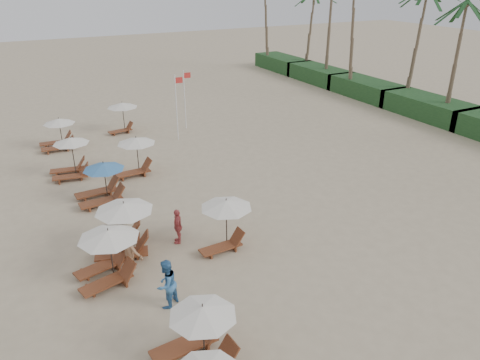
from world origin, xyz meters
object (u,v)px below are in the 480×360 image
inland_station_1 (134,154)px  beachgoer_mid_b (130,251)px  lounger_station_4 (100,185)px  lounger_station_1 (194,341)px  beachgoer_mid_a (166,284)px  lounger_station_6 (57,135)px  flag_pole_near (177,105)px  lounger_station_5 (69,159)px  inland_station_2 (121,113)px  lounger_station_2 (105,256)px  beachgoer_far_a (178,226)px  inland_station_0 (224,219)px  lounger_station_3 (120,229)px

inland_station_1 → beachgoer_mid_b: inland_station_1 is taller
lounger_station_4 → inland_station_1: 3.60m
lounger_station_1 → beachgoer_mid_a: (0.16, 2.99, -0.00)m
lounger_station_6 → flag_pole_near: (7.92, -2.01, 1.61)m
lounger_station_5 → inland_station_2: lounger_station_5 is taller
lounger_station_5 → beachgoer_mid_b: bearing=-86.4°
lounger_station_2 → inland_station_2: 18.39m
lounger_station_4 → lounger_station_5: (-0.89, 4.01, 0.16)m
lounger_station_5 → beachgoer_mid_a: size_ratio=1.34×
beachgoer_mid_a → beachgoer_mid_b: size_ratio=1.11×
lounger_station_4 → inland_station_1: inland_station_1 is taller
inland_station_1 → inland_station_2: (1.36, 8.22, 0.19)m
lounger_station_5 → inland_station_1: size_ratio=0.90×
beachgoer_mid_a → beachgoer_far_a: 4.25m
lounger_station_4 → inland_station_2: inland_station_2 is taller
lounger_station_2 → beachgoer_mid_b: (1.02, 0.26, -0.24)m
lounger_station_1 → inland_station_2: size_ratio=1.05×
lounger_station_4 → beachgoer_mid_a: bearing=-88.0°
lounger_station_1 → lounger_station_2: 5.73m
lounger_station_4 → beachgoer_mid_a: size_ratio=1.43×
lounger_station_4 → inland_station_0: (3.78, -7.00, 0.48)m
beachgoer_mid_a → beachgoer_mid_b: 2.87m
lounger_station_3 → lounger_station_5: (-0.65, 9.21, -0.00)m
lounger_station_6 → inland_station_0: 16.98m
beachgoer_mid_a → beachgoer_far_a: bearing=-148.9°
lounger_station_1 → beachgoer_mid_b: 5.82m
inland_station_1 → flag_pole_near: bearing=46.7°
inland_station_0 → beachgoer_far_a: bearing=139.3°
lounger_station_6 → flag_pole_near: flag_pole_near is taller
lounger_station_5 → inland_station_1: 3.73m
lounger_station_2 → lounger_station_5: bearing=88.1°
lounger_station_1 → lounger_station_3: bearing=93.3°
lounger_station_1 → inland_station_0: (3.60, 5.44, 0.48)m
lounger_station_2 → lounger_station_3: 1.97m
inland_station_1 → beachgoer_mid_b: (-2.76, -9.17, -0.45)m
lounger_station_3 → beachgoer_far_a: lounger_station_3 is taller
inland_station_2 → beachgoer_mid_a: inland_station_2 is taller
inland_station_1 → flag_pole_near: flag_pole_near is taller
lounger_station_2 → inland_station_0: 5.03m
lounger_station_2 → flag_pole_near: 16.49m
lounger_station_3 → beachgoer_mid_a: 4.29m
lounger_station_6 → beachgoer_mid_a: lounger_station_6 is taller
lounger_station_1 → flag_pole_near: bearing=70.9°
lounger_station_1 → lounger_station_2: bearing=104.3°
beachgoer_far_a → flag_pole_near: bearing=-177.3°
lounger_station_3 → beachgoer_far_a: (2.42, -0.42, -0.28)m
lounger_station_4 → lounger_station_6: (-0.90, 9.31, 0.02)m
lounger_station_6 → inland_station_0: size_ratio=0.98×
lounger_station_2 → beachgoer_far_a: 3.66m
flag_pole_near → beachgoer_far_a: bearing=-110.5°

